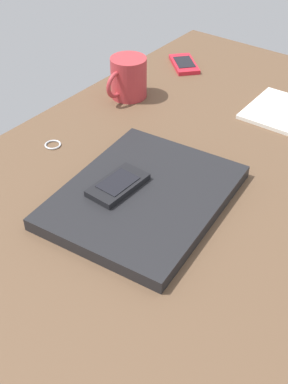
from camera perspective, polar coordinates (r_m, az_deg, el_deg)
name	(u,v)px	position (r cm, az deg, el deg)	size (l,w,h in cm)	color
desk_surface	(200,195)	(84.22, 6.50, -0.36)	(120.00, 80.00, 3.00)	brown
laptop_closed	(144,196)	(79.37, 0.00, -0.51)	(30.46, 23.99, 2.16)	black
cell_phone_on_laptop	(118,185)	(79.18, -3.05, 0.84)	(10.32, 5.73, 1.20)	black
cell_phone_on_desk	(184,64)	(124.15, 4.69, 14.63)	(11.00, 11.35, 1.14)	red
key_ring	(53,145)	(94.74, -10.56, 5.43)	(3.14, 3.14, 0.36)	silver
coffee_mug	(128,78)	(108.13, -1.87, 13.14)	(11.07, 7.78, 8.80)	#B23338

